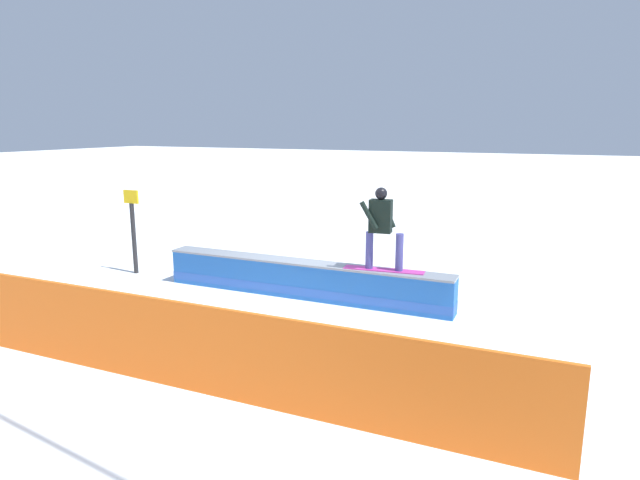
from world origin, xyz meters
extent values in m
plane|color=white|center=(0.00, 0.00, 0.00)|extent=(120.00, 120.00, 0.00)
cube|color=blue|center=(0.00, 0.00, 0.34)|extent=(5.98, 0.51, 0.69)
cube|color=blue|center=(0.00, 0.00, 0.17)|extent=(5.99, 0.52, 0.17)
cube|color=gray|center=(0.00, 0.00, 0.71)|extent=(5.98, 0.57, 0.04)
cube|color=#C43297|center=(-1.66, -0.02, 0.74)|extent=(1.51, 0.43, 0.01)
cylinder|color=#474792|center=(-1.38, 0.01, 1.09)|extent=(0.15, 0.15, 0.69)
cylinder|color=#474792|center=(-1.93, -0.05, 1.09)|extent=(0.15, 0.15, 0.69)
cube|color=black|center=(-1.58, -0.02, 1.73)|extent=(0.42, 0.28, 0.60)
sphere|color=black|center=(-1.58, -0.02, 2.14)|extent=(0.22, 0.22, 0.22)
cylinder|color=black|center=(-1.42, 0.17, 1.76)|extent=(0.37, 0.13, 0.52)
cylinder|color=black|center=(-1.66, -0.19, 1.76)|extent=(0.31, 0.12, 0.54)
cube|color=orange|center=(0.00, 4.10, 0.59)|extent=(9.91, 0.20, 1.18)
cylinder|color=#262628|center=(4.29, -0.01, 0.81)|extent=(0.10, 0.10, 1.62)
cube|color=yellow|center=(4.29, -0.01, 1.77)|extent=(0.40, 0.04, 0.30)
camera|label=1|loc=(-4.63, 9.31, 3.35)|focal=30.69mm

